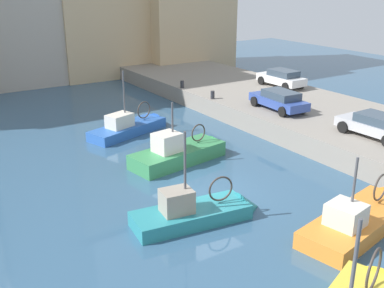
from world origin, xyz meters
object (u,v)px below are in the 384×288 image
parked_car_silver (376,125)px  parked_car_white (282,78)px  mooring_bollard_mid (182,84)px  fishing_boat_teal (200,217)px  fishing_boat_green (183,158)px  fishing_boat_blue (132,130)px  parked_car_blue (279,100)px  mooring_bollard_south (213,95)px  fishing_boat_orange (362,224)px

parked_car_silver → parked_car_white: size_ratio=1.03×
mooring_bollard_mid → fishing_boat_teal: bearing=-119.6°
parked_car_silver → parked_car_white: (4.08, 11.54, 0.03)m
mooring_bollard_mid → fishing_boat_green: bearing=-121.7°
mooring_bollard_mid → parked_car_white: bearing=-29.6°
parked_car_silver → fishing_boat_blue: bearing=129.2°
parked_car_blue → mooring_bollard_south: size_ratio=7.72×
fishing_boat_teal → parked_car_blue: 13.29m
fishing_boat_green → parked_car_blue: (8.14, 1.49, 1.74)m
parked_car_white → mooring_bollard_mid: (-6.65, 3.78, -0.40)m
parked_car_blue → mooring_bollard_mid: (-1.91, 8.58, -0.38)m
fishing_boat_orange → parked_car_silver: fishing_boat_orange is taller
fishing_boat_green → fishing_boat_teal: (-2.82, -5.82, 0.00)m
fishing_boat_teal → mooring_bollard_south: size_ratio=10.32×
fishing_boat_blue → fishing_boat_orange: bearing=-81.1°
fishing_boat_teal → parked_car_blue: fishing_boat_teal is taller
parked_car_silver → mooring_bollard_mid: size_ratio=7.40×
fishing_boat_green → mooring_bollard_south: bearing=44.3°
mooring_bollard_south → mooring_bollard_mid: same height
parked_car_blue → parked_car_silver: bearing=-84.5°
fishing_boat_blue → mooring_bollard_mid: 7.85m
fishing_boat_green → fishing_boat_teal: size_ratio=1.09×
fishing_boat_blue → parked_car_white: bearing=2.5°
fishing_boat_green → fishing_boat_orange: bearing=-76.9°
parked_car_white → fishing_boat_green: bearing=-153.9°
parked_car_silver → fishing_boat_orange: bearing=-145.6°
fishing_boat_teal → fishing_boat_blue: 11.85m
fishing_boat_teal → mooring_bollard_south: (9.04, 11.90, 1.35)m
fishing_boat_green → parked_car_blue: size_ratio=1.46×
parked_car_blue → fishing_boat_teal: bearing=-146.3°
parked_car_white → mooring_bollard_south: bearing=-178.1°
fishing_boat_green → fishing_boat_teal: bearing=-115.8°
fishing_boat_orange → parked_car_white: bearing=56.4°
fishing_boat_blue → fishing_boat_teal: bearing=-102.9°
fishing_boat_teal → mooring_bollard_south: 15.00m
parked_car_silver → mooring_bollard_mid: 15.53m
fishing_boat_green → fishing_boat_blue: 5.74m
mooring_bollard_south → fishing_boat_teal: bearing=-127.2°
parked_car_silver → mooring_bollard_mid: parked_car_silver is taller
fishing_boat_green → parked_car_silver: (8.79, -5.24, 1.73)m
fishing_boat_teal → parked_car_white: size_ratio=1.44×
fishing_boat_blue → mooring_bollard_mid: fishing_boat_blue is taller
parked_car_silver → parked_car_blue: 6.76m
mooring_bollard_south → mooring_bollard_mid: size_ratio=1.00×
fishing_boat_orange → fishing_boat_teal: (-5.07, 3.89, 0.02)m
parked_car_blue → fishing_boat_orange: bearing=-117.7°
parked_car_silver → fishing_boat_teal: bearing=-177.1°
parked_car_blue → parked_car_white: bearing=45.4°
fishing_boat_green → parked_car_white: size_ratio=1.58×
fishing_boat_green → fishing_boat_blue: bearing=91.7°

